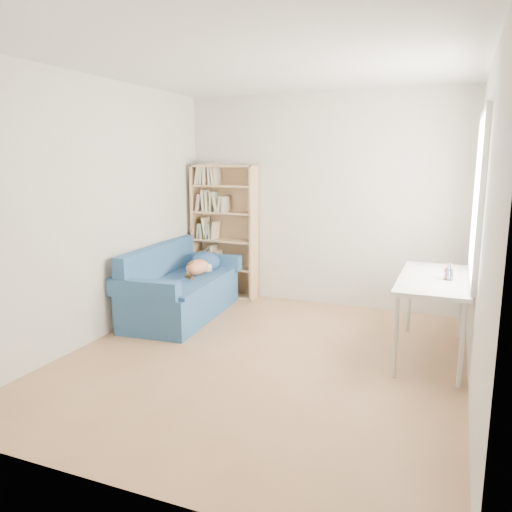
# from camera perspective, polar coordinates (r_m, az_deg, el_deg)

# --- Properties ---
(ground) EXTENTS (4.00, 4.00, 0.00)m
(ground) POSITION_cam_1_polar(r_m,az_deg,el_deg) (4.68, 0.67, -11.73)
(ground) COLOR #9B6C46
(ground) RESTS_ON ground
(room_shell) EXTENTS (3.54, 4.04, 2.62)m
(room_shell) POSITION_cam_1_polar(r_m,az_deg,el_deg) (4.32, 2.12, 8.69)
(room_shell) COLOR silver
(room_shell) RESTS_ON ground
(sofa) EXTENTS (0.92, 1.72, 0.82)m
(sofa) POSITION_cam_1_polar(r_m,az_deg,el_deg) (5.92, -8.57, -3.71)
(sofa) COLOR navy
(sofa) RESTS_ON ground
(bookshelf) EXTENTS (0.87, 0.27, 1.74)m
(bookshelf) POSITION_cam_1_polar(r_m,az_deg,el_deg) (6.59, -3.60, 2.22)
(bookshelf) COLOR tan
(bookshelf) RESTS_ON ground
(desk) EXTENTS (0.62, 1.34, 0.75)m
(desk) POSITION_cam_1_polar(r_m,az_deg,el_deg) (4.85, 19.70, -3.06)
(desk) COLOR silver
(desk) RESTS_ON ground
(pen_cup) EXTENTS (0.08, 0.08, 0.16)m
(pen_cup) POSITION_cam_1_polar(r_m,az_deg,el_deg) (4.77, 21.16, -1.86)
(pen_cup) COLOR white
(pen_cup) RESTS_ON desk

